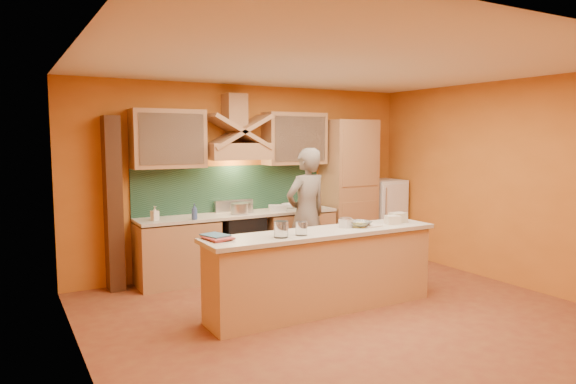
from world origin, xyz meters
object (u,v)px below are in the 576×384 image
stove (240,245)px  mixing_bowl (359,224)px  kitchen_scale (346,223)px  person (306,214)px  fridge (383,217)px

stove → mixing_bowl: 2.10m
stove → kitchen_scale: (0.55, -1.86, 0.55)m
stove → kitchen_scale: 2.02m
person → mixing_bowl: size_ratio=6.78×
kitchen_scale → mixing_bowl: 0.18m
fridge → kitchen_scale: size_ratio=10.44×
mixing_bowl → fridge: bearing=43.9°
person → kitchen_scale: (-0.17, -1.17, 0.06)m
stove → person: 1.11m
fridge → mixing_bowl: size_ratio=4.70×
person → stove: bearing=-52.9°
stove → fridge: 2.71m
kitchen_scale → stove: bearing=87.1°
fridge → mixing_bowl: (-1.97, -1.90, 0.33)m
stove → person: size_ratio=0.48×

